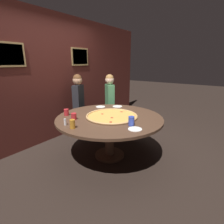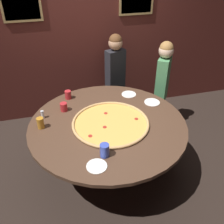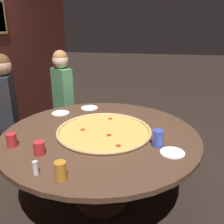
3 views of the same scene
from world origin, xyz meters
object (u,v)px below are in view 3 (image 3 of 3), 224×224
drink_cup_beside_pizza (12,140)px  diner_far_right (63,95)px  white_plate_left_side (61,113)px  drink_cup_far_right (158,138)px  drink_cup_centre_back (39,148)px  drink_cup_near_right (61,171)px  white_plate_far_back (172,153)px  condiment_shaker (35,168)px  diner_far_left (8,107)px  dining_table (101,144)px  white_plate_right_side (89,108)px  giant_pizza (104,131)px

drink_cup_beside_pizza → diner_far_right: diner_far_right is taller
white_plate_left_side → diner_far_right: 0.60m
drink_cup_far_right → diner_far_right: 1.70m
drink_cup_beside_pizza → drink_cup_centre_back: bearing=-106.7°
white_plate_left_side → drink_cup_near_right: bearing=-158.8°
white_plate_far_back → condiment_shaker: size_ratio=1.98×
drink_cup_beside_pizza → drink_cup_far_right: drink_cup_far_right is taller
drink_cup_beside_pizza → diner_far_left: size_ratio=0.08×
drink_cup_far_right → dining_table: bearing=72.9°
diner_far_left → diner_far_right: bearing=124.1°
drink_cup_near_right → white_plate_far_back: size_ratio=0.66×
diner_far_left → condiment_shaker: bearing=19.1°
white_plate_right_side → diner_far_left: 0.93m
giant_pizza → white_plate_far_back: size_ratio=4.55×
white_plate_far_back → diner_far_left: 1.92m
diner_far_right → drink_cup_near_right: bearing=-33.6°
giant_pizza → white_plate_left_side: size_ratio=4.54×
dining_table → drink_cup_near_right: bearing=172.5°
drink_cup_beside_pizza → drink_cup_near_right: bearing=-123.1°
dining_table → giant_pizza: (0.03, -0.03, 0.12)m
condiment_shaker → diner_far_left: (1.12, 0.89, -0.01)m
dining_table → drink_cup_beside_pizza: (-0.37, 0.65, 0.17)m
drink_cup_far_right → white_plate_left_side: (0.59, 1.06, -0.06)m
drink_cup_far_right → diner_far_left: (0.57, 1.68, -0.03)m
diner_far_right → diner_far_left: (-0.59, 0.44, 0.01)m
drink_cup_near_right → white_plate_far_back: (0.47, -0.73, -0.06)m
dining_table → diner_far_left: 1.25m
drink_cup_beside_pizza → diner_far_left: 0.94m
white_plate_right_side → white_plate_left_side: size_ratio=1.03×
drink_cup_centre_back → condiment_shaker: bearing=-159.9°
drink_cup_near_right → condiment_shaker: (0.03, 0.19, -0.01)m
white_plate_left_side → condiment_shaker: size_ratio=1.99×
drink_cup_beside_pizza → white_plate_left_side: bearing=-7.5°
dining_table → condiment_shaker: 0.78m
white_plate_right_side → condiment_shaker: size_ratio=2.04×
white_plate_far_back → condiment_shaker: (-0.45, 0.91, 0.05)m
white_plate_right_side → diner_far_right: bearing=52.9°
white_plate_left_side → condiment_shaker: condiment_shaker is taller
giant_pizza → white_plate_right_side: 0.70m
white_plate_left_side → giant_pizza: bearing=-124.9°
condiment_shaker → diner_far_right: 1.77m
white_plate_left_side → diner_far_left: (-0.02, 0.62, 0.04)m
drink_cup_near_right → drink_cup_far_right: 0.84m
white_plate_far_back → diner_far_right: size_ratio=0.14×
drink_cup_centre_back → drink_cup_near_right: (-0.28, -0.28, 0.01)m
drink_cup_far_right → white_plate_far_back: drink_cup_far_right is taller
drink_cup_beside_pizza → white_plate_left_side: drink_cup_beside_pizza is taller
drink_cup_centre_back → white_plate_right_side: size_ratio=0.54×
drink_cup_near_right → diner_far_left: diner_far_left is taller
drink_cup_far_right → white_plate_right_side: 1.13m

